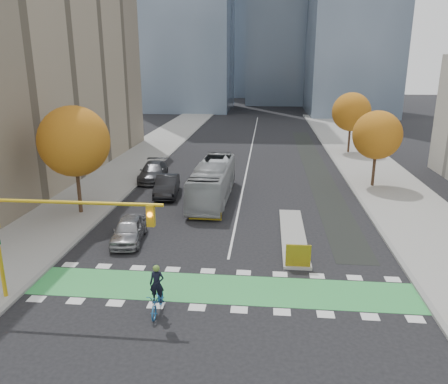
% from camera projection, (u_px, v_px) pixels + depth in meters
% --- Properties ---
extents(ground, '(300.00, 300.00, 0.00)m').
position_uv_depth(ground, '(219.00, 304.00, 20.99)').
color(ground, black).
rests_on(ground, ground).
extents(sidewalk_west, '(7.00, 120.00, 0.15)m').
position_uv_depth(sidewalk_west, '(101.00, 185.00, 41.32)').
color(sidewalk_west, gray).
rests_on(sidewalk_west, ground).
extents(sidewalk_east, '(7.00, 120.00, 0.15)m').
position_uv_depth(sidewalk_east, '(394.00, 193.00, 38.76)').
color(sidewalk_east, gray).
rests_on(sidewalk_east, ground).
extents(curb_west, '(0.30, 120.00, 0.16)m').
position_uv_depth(curb_west, '(137.00, 185.00, 40.99)').
color(curb_west, gray).
rests_on(curb_west, ground).
extents(curb_east, '(0.30, 120.00, 0.16)m').
position_uv_depth(curb_east, '(354.00, 191.00, 39.10)').
color(curb_east, gray).
rests_on(curb_east, ground).
extents(bike_crossing, '(20.00, 3.00, 0.01)m').
position_uv_depth(bike_crossing, '(222.00, 289.00, 22.41)').
color(bike_crossing, green).
rests_on(bike_crossing, ground).
extents(centre_line, '(0.15, 70.00, 0.01)m').
position_uv_depth(centre_line, '(251.00, 148.00, 59.14)').
color(centre_line, silver).
rests_on(centre_line, ground).
extents(bike_lane_paint, '(2.50, 50.00, 0.01)m').
position_uv_depth(bike_lane_paint, '(315.00, 166.00, 48.89)').
color(bike_lane_paint, black).
rests_on(bike_lane_paint, ground).
extents(median_island, '(1.60, 10.00, 0.16)m').
position_uv_depth(median_island, '(293.00, 235.00, 29.17)').
color(median_island, gray).
rests_on(median_island, ground).
extents(hazard_board, '(1.40, 0.12, 1.30)m').
position_uv_depth(hazard_board, '(298.00, 256.00, 24.39)').
color(hazard_board, yellow).
rests_on(hazard_board, median_island).
extents(tree_west, '(5.20, 5.20, 8.22)m').
position_uv_depth(tree_west, '(74.00, 141.00, 31.97)').
color(tree_west, '#332114').
rests_on(tree_west, ground).
extents(tree_east_near, '(4.40, 4.40, 7.08)m').
position_uv_depth(tree_east_near, '(377.00, 135.00, 39.45)').
color(tree_east_near, '#332114').
rests_on(tree_east_near, ground).
extents(tree_east_far, '(4.80, 4.80, 7.65)m').
position_uv_depth(tree_east_far, '(351.00, 112.00, 54.56)').
color(tree_east_far, '#332114').
rests_on(tree_east_far, ground).
extents(traffic_signal_west, '(8.53, 0.56, 5.20)m').
position_uv_depth(traffic_signal_west, '(47.00, 224.00, 20.10)').
color(traffic_signal_west, '#BF9914').
rests_on(traffic_signal_west, ground).
extents(cyclist, '(0.75, 2.09, 2.40)m').
position_uv_depth(cyclist, '(158.00, 297.00, 20.10)').
color(cyclist, '#1F5992').
rests_on(cyclist, ground).
extents(bus, '(2.88, 11.45, 3.18)m').
position_uv_depth(bus, '(213.00, 181.00, 36.67)').
color(bus, '#9EA2A5').
rests_on(bus, ground).
extents(parked_car_a, '(2.33, 4.75, 1.56)m').
position_uv_depth(parked_car_a, '(129.00, 230.00, 28.19)').
color(parked_car_a, gray).
rests_on(parked_car_a, ground).
extents(parked_car_b, '(2.38, 5.40, 1.72)m').
position_uv_depth(parked_car_b, '(167.00, 186.00, 37.98)').
color(parked_car_b, black).
rests_on(parked_car_b, ground).
extents(parked_car_c, '(2.94, 6.12, 1.72)m').
position_uv_depth(parked_car_c, '(153.00, 171.00, 42.98)').
color(parked_car_c, '#454549').
rests_on(parked_car_c, ground).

